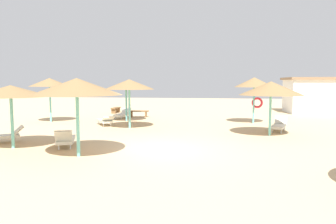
# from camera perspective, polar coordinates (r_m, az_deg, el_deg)

# --- Properties ---
(ground_plane) EXTENTS (80.00, 80.00, 0.00)m
(ground_plane) POSITION_cam_1_polar(r_m,az_deg,el_deg) (12.18, -2.05, -6.96)
(ground_plane) COLOR #D1B284
(parasol_0) EXTENTS (3.14, 3.14, 2.78)m
(parasol_0) POSITION_cam_1_polar(r_m,az_deg,el_deg) (11.21, -16.48, 4.50)
(parasol_0) COLOR #6BC6BC
(parasol_0) RESTS_ON ground
(parasol_1) EXTENTS (2.77, 2.77, 2.73)m
(parasol_1) POSITION_cam_1_polar(r_m,az_deg,el_deg) (21.11, -7.75, 4.91)
(parasol_1) COLOR #6BC6BC
(parasol_1) RESTS_ON ground
(parasol_2) EXTENTS (2.88, 2.88, 2.80)m
(parasol_2) POSITION_cam_1_polar(r_m,az_deg,el_deg) (17.72, -7.17, 5.06)
(parasol_2) COLOR #6BC6BC
(parasol_2) RESTS_ON ground
(parasol_3) EXTENTS (3.01, 3.01, 2.52)m
(parasol_3) POSITION_cam_1_polar(r_m,az_deg,el_deg) (13.65, -27.05, 3.44)
(parasol_3) COLOR #6BC6BC
(parasol_3) RESTS_ON ground
(parasol_4) EXTENTS (3.08, 3.08, 2.68)m
(parasol_4) POSITION_cam_1_polar(r_m,az_deg,el_deg) (15.96, 18.47, 4.16)
(parasol_4) COLOR #6BC6BC
(parasol_4) RESTS_ON ground
(parasol_5) EXTENTS (2.52, 2.52, 2.95)m
(parasol_5) POSITION_cam_1_polar(r_m,az_deg,el_deg) (20.48, 15.64, 5.22)
(parasol_5) COLOR #6BC6BC
(parasol_5) RESTS_ON ground
(parasol_8) EXTENTS (2.65, 2.65, 2.92)m
(parasol_8) POSITION_cam_1_polar(r_m,az_deg,el_deg) (21.89, -21.01, 5.11)
(parasol_8) COLOR #6BC6BC
(parasol_8) RESTS_ON ground
(lounger_0) EXTENTS (1.25, 1.95, 0.81)m
(lounger_0) POSITION_cam_1_polar(r_m,az_deg,el_deg) (13.27, -18.38, -4.78)
(lounger_0) COLOR silver
(lounger_0) RESTS_ON ground
(lounger_1) EXTENTS (0.90, 1.97, 0.69)m
(lounger_1) POSITION_cam_1_polar(r_m,az_deg,el_deg) (22.95, -8.38, -0.36)
(lounger_1) COLOR silver
(lounger_1) RESTS_ON ground
(lounger_2) EXTENTS (1.59, 1.94, 0.65)m
(lounger_2) POSITION_cam_1_polar(r_m,az_deg,el_deg) (19.26, -11.54, -1.54)
(lounger_2) COLOR silver
(lounger_2) RESTS_ON ground
(lounger_3) EXTENTS (1.89, 1.65, 0.72)m
(lounger_3) POSITION_cam_1_polar(r_m,az_deg,el_deg) (15.26, -28.39, -3.88)
(lounger_3) COLOR silver
(lounger_3) RESTS_ON ground
(lounger_4) EXTENTS (1.24, 1.97, 0.77)m
(lounger_4) POSITION_cam_1_polar(r_m,az_deg,el_deg) (17.74, 19.82, -2.31)
(lounger_4) COLOR silver
(lounger_4) RESTS_ON ground
(bench_0) EXTENTS (0.46, 1.52, 0.49)m
(bench_0) POSITION_cam_1_polar(r_m,az_deg,el_deg) (26.95, -9.62, 0.54)
(bench_0) COLOR brown
(bench_0) RESTS_ON ground
(bench_1) EXTENTS (1.53, 0.55, 0.49)m
(bench_1) POSITION_cam_1_polar(r_m,az_deg,el_deg) (23.65, -5.42, -0.08)
(bench_1) COLOR brown
(bench_1) RESTS_ON ground
(beach_cabana) EXTENTS (4.78, 4.35, 3.06)m
(beach_cabana) POSITION_cam_1_polar(r_m,az_deg,el_deg) (29.62, 25.30, 2.87)
(beach_cabana) COLOR white
(beach_cabana) RESTS_ON ground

